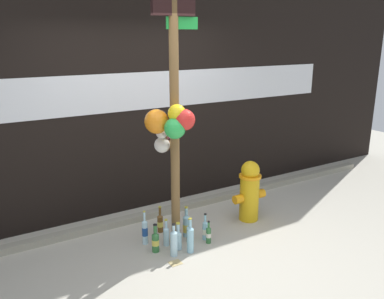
# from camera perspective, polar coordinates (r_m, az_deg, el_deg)

# --- Properties ---
(ground_plane) EXTENTS (14.00, 14.00, 0.00)m
(ground_plane) POSITION_cam_1_polar(r_m,az_deg,el_deg) (4.38, 0.54, -15.46)
(ground_plane) COLOR #ADA899
(building_wall) EXTENTS (10.00, 0.21, 3.83)m
(building_wall) POSITION_cam_1_polar(r_m,az_deg,el_deg) (5.20, -8.99, 11.73)
(building_wall) COLOR black
(building_wall) RESTS_ON ground_plane
(curb_strip) EXTENTS (8.00, 0.12, 0.08)m
(curb_strip) POSITION_cam_1_polar(r_m,az_deg,el_deg) (5.27, -6.20, -9.30)
(curb_strip) COLOR gray
(curb_strip) RESTS_ON ground_plane
(memorial_post) EXTENTS (0.61, 0.58, 2.84)m
(memorial_post) POSITION_cam_1_polar(r_m,az_deg,el_deg) (4.13, -3.12, 5.60)
(memorial_post) COLOR brown
(memorial_post) RESTS_ON ground_plane
(fire_hydrant) EXTENTS (0.47, 0.28, 0.79)m
(fire_hydrant) POSITION_cam_1_polar(r_m,az_deg,el_deg) (5.11, 8.27, -5.87)
(fire_hydrant) COLOR gold
(fire_hydrant) RESTS_ON ground_plane
(bottle_0) EXTENTS (0.08, 0.08, 0.37)m
(bottle_0) POSITION_cam_1_polar(r_m,az_deg,el_deg) (4.36, -2.63, -13.18)
(bottle_0) COLOR #B2DBEA
(bottle_0) RESTS_ON ground_plane
(bottle_1) EXTENTS (0.07, 0.07, 0.33)m
(bottle_1) POSITION_cam_1_polar(r_m,az_deg,el_deg) (4.87, -4.60, -10.42)
(bottle_1) COLOR brown
(bottle_1) RESTS_ON ground_plane
(bottle_2) EXTENTS (0.07, 0.07, 0.41)m
(bottle_2) POSITION_cam_1_polar(r_m,az_deg,el_deg) (4.42, -0.23, -12.70)
(bottle_2) COLOR #93CCE0
(bottle_2) RESTS_ON ground_plane
(bottle_3) EXTENTS (0.06, 0.06, 0.32)m
(bottle_3) POSITION_cam_1_polar(r_m,az_deg,el_deg) (4.69, 1.90, -11.46)
(bottle_3) COLOR #93CCE0
(bottle_3) RESTS_ON ground_plane
(bottle_4) EXTENTS (0.08, 0.08, 0.32)m
(bottle_4) POSITION_cam_1_polar(r_m,az_deg,el_deg) (4.49, -2.00, -12.71)
(bottle_4) COLOR #B2DBEA
(bottle_4) RESTS_ON ground_plane
(bottle_5) EXTENTS (0.08, 0.08, 0.33)m
(bottle_5) POSITION_cam_1_polar(r_m,az_deg,el_deg) (4.46, -5.28, -12.98)
(bottle_5) COLOR #337038
(bottle_5) RESTS_ON ground_plane
(bottle_6) EXTENTS (0.08, 0.08, 0.37)m
(bottle_6) POSITION_cam_1_polar(r_m,az_deg,el_deg) (4.75, -0.82, -10.84)
(bottle_6) COLOR #93CCE0
(bottle_6) RESTS_ON ground_plane
(bottle_7) EXTENTS (0.06, 0.06, 0.29)m
(bottle_7) POSITION_cam_1_polar(r_m,az_deg,el_deg) (4.64, -0.43, -11.92)
(bottle_7) COLOR #93CCE0
(bottle_7) RESTS_ON ground_plane
(bottle_8) EXTENTS (0.06, 0.06, 0.27)m
(bottle_8) POSITION_cam_1_polar(r_m,az_deg,el_deg) (4.62, 2.40, -12.10)
(bottle_8) COLOR #337038
(bottle_8) RESTS_ON ground_plane
(bottle_9) EXTENTS (0.07, 0.07, 0.41)m
(bottle_9) POSITION_cam_1_polar(r_m,az_deg,el_deg) (4.61, -6.79, -11.57)
(bottle_9) COLOR #B2DBEA
(bottle_9) RESTS_ON ground_plane
(bottle_10) EXTENTS (0.07, 0.07, 0.32)m
(bottle_10) POSITION_cam_1_polar(r_m,az_deg,el_deg) (4.58, -3.72, -12.15)
(bottle_10) COLOR #B2DBEA
(bottle_10) RESTS_ON ground_plane
(litter_0) EXTENTS (0.13, 0.11, 0.01)m
(litter_0) POSITION_cam_1_polar(r_m,az_deg,el_deg) (4.31, -2.40, -15.96)
(litter_0) COLOR tan
(litter_0) RESTS_ON ground_plane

